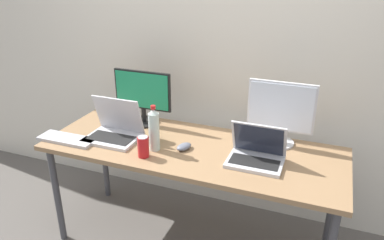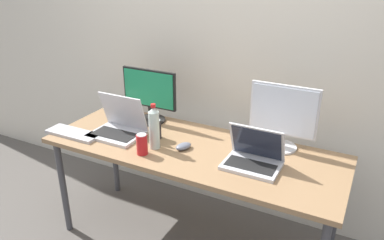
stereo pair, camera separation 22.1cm
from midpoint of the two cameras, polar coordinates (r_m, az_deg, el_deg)
wall_back at (r=2.63m, az=8.56°, el=12.16°), size 7.00×0.08×2.60m
work_desk at (r=2.32m, az=2.74°, el=-5.57°), size 1.83×0.68×0.74m
monitor_left at (r=2.59m, az=-4.08°, el=3.90°), size 0.41×0.21×0.38m
monitor_center at (r=2.28m, az=16.44°, el=0.54°), size 0.40×0.20×0.40m
laptop_silver at (r=2.46m, az=-8.53°, el=-0.90°), size 0.33×0.26×0.26m
laptop_secondary at (r=2.12m, az=12.34°, el=-5.56°), size 0.31×0.23×0.23m
keyboard_main at (r=2.53m, az=-15.29°, el=-2.04°), size 0.37×0.14×0.02m
mouse_by_keyboard at (r=2.26m, az=1.50°, el=-4.09°), size 0.10×0.12×0.04m
water_bottle at (r=2.23m, az=-2.98°, el=-1.27°), size 0.06×0.06×0.28m
soda_can_near_keyboard at (r=2.38m, az=-2.85°, el=-1.47°), size 0.07×0.07×0.13m
soda_can_by_laptop at (r=2.19m, az=-4.78°, el=-3.78°), size 0.07×0.07×0.13m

